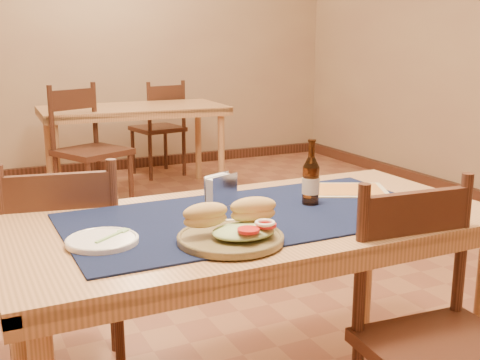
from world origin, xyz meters
name	(u,v)px	position (x,y,z in m)	size (l,w,h in m)	color
room	(166,16)	(0.00, 0.00, 1.40)	(6.04, 7.04, 2.84)	#975F41
main_table	(253,240)	(0.00, -0.80, 0.67)	(1.60, 0.80, 0.75)	tan
placemat	(253,215)	(0.00, -0.80, 0.75)	(1.20, 0.60, 0.01)	#0F153A
baseboard	(175,315)	(0.00, 0.00, 0.05)	(6.00, 7.00, 0.10)	#472619
back_table	(133,116)	(0.54, 2.46, 0.67)	(1.55, 0.83, 0.75)	tan
chair_main_far	(65,270)	(-0.53, -0.29, 0.47)	(0.49, 0.49, 0.91)	#472619
chair_main_near	(441,340)	(0.34, -1.31, 0.48)	(0.46, 0.46, 0.92)	#472619
chair_back_near	(88,148)	(0.06, 2.01, 0.51)	(0.60, 0.60, 0.98)	#472619
chair_back_far	(160,127)	(0.95, 3.02, 0.48)	(0.49, 0.49, 0.92)	#472619
sandwich_plate	(233,231)	(-0.17, -1.01, 0.79)	(0.30, 0.30, 0.12)	brown
side_plate	(102,240)	(-0.51, -0.86, 0.77)	(0.20, 0.20, 0.02)	white
fork	(115,234)	(-0.47, -0.85, 0.77)	(0.12, 0.09, 0.00)	#7EB965
beer_bottle	(311,180)	(0.24, -0.77, 0.84)	(0.06, 0.06, 0.22)	#49230D
napkin_holder	(221,192)	(-0.06, -0.67, 0.81)	(0.13, 0.09, 0.11)	white
menu_card	(346,190)	(0.46, -0.67, 0.76)	(0.36, 0.33, 0.01)	beige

